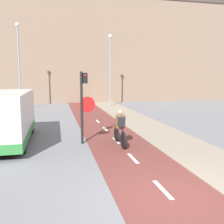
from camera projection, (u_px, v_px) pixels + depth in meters
name	position (u px, v px, depth m)	size (l,w,h in m)	color
ground_plane	(171.00, 200.00, 5.84)	(120.00, 120.00, 0.00)	gray
bike_lane	(171.00, 199.00, 5.85)	(2.61, 60.00, 0.02)	brown
building_row_background	(77.00, 50.00, 28.96)	(60.00, 5.20, 11.92)	#89705B
traffic_light_pole	(84.00, 99.00, 10.49)	(0.67, 0.25, 3.07)	black
street_lamp_far	(19.00, 58.00, 21.44)	(0.36, 0.36, 7.38)	gray
street_lamp_sidewalk	(110.00, 63.00, 23.52)	(0.36, 0.36, 6.76)	gray
cyclist_near	(120.00, 129.00, 10.35)	(0.46, 1.83, 1.52)	black
van	(6.00, 118.00, 10.67)	(1.95, 5.25, 2.21)	silver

